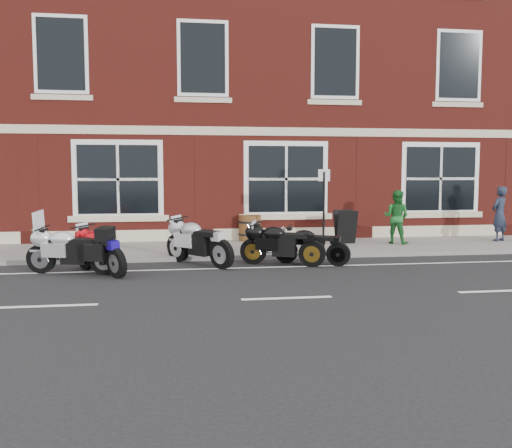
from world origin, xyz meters
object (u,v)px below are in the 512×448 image
object	(u,v)px
moto_sport_silver	(199,241)
pedestrian_left	(499,214)
barrel_planter	(250,228)
parking_sign	(324,204)
moto_sport_red	(100,249)
a_board_sign	(345,227)
moto_sport_black	(281,243)
moto_naked_black	(311,244)
moto_touring_silver	(70,248)
pedestrian_right	(396,217)

from	to	relation	value
moto_sport_silver	pedestrian_left	xyz separation A→B (m)	(9.07, 2.33, 0.36)
barrel_planter	parking_sign	xyz separation A→B (m)	(1.60, -2.52, 0.84)
moto_sport_red	a_board_sign	xyz separation A→B (m)	(6.52, 3.27, 0.07)
barrel_planter	moto_sport_red	bearing A→B (deg)	-131.99
moto_sport_black	moto_naked_black	size ratio (longest dim) A/B	1.15
parking_sign	moto_sport_silver	bearing A→B (deg)	-140.59
pedestrian_left	moto_naked_black	bearing A→B (deg)	-6.13
moto_sport_silver	barrel_planter	size ratio (longest dim) A/B	2.37
moto_sport_red	a_board_sign	distance (m)	7.30
moto_sport_red	moto_sport_silver	size ratio (longest dim) A/B	0.97
pedestrian_left	moto_sport_black	bearing A→B (deg)	-7.97
moto_touring_silver	pedestrian_left	xyz separation A→B (m)	(11.87, 3.11, 0.38)
a_board_sign	parking_sign	xyz separation A→B (m)	(-1.06, -1.50, 0.75)
moto_sport_black	pedestrian_left	world-z (taller)	pedestrian_left
pedestrian_left	barrel_planter	bearing A→B (deg)	-37.43
moto_sport_red	parking_sign	size ratio (longest dim) A/B	0.84
moto_sport_black	a_board_sign	size ratio (longest dim) A/B	1.98
moto_sport_black	moto_sport_silver	xyz separation A→B (m)	(-1.91, 0.35, 0.05)
moto_touring_silver	parking_sign	bearing A→B (deg)	-57.44
a_board_sign	pedestrian_right	bearing A→B (deg)	-15.38
moto_naked_black	moto_sport_black	bearing A→B (deg)	121.68
pedestrian_left	a_board_sign	size ratio (longest dim) A/B	1.69
moto_sport_red	pedestrian_left	bearing A→B (deg)	-18.62
moto_sport_black	moto_sport_silver	distance (m)	1.94
moto_naked_black	pedestrian_right	xyz separation A→B (m)	(3.16, 2.52, 0.42)
moto_sport_silver	pedestrian_left	bearing A→B (deg)	-24.04
moto_sport_red	moto_naked_black	world-z (taller)	moto_sport_red
moto_touring_silver	moto_sport_red	world-z (taller)	moto_touring_silver
moto_touring_silver	moto_sport_red	xyz separation A→B (m)	(0.63, -0.01, -0.02)
moto_sport_red	barrel_planter	size ratio (longest dim) A/B	2.30
moto_sport_silver	moto_naked_black	size ratio (longest dim) A/B	1.11
moto_touring_silver	pedestrian_right	distance (m)	9.10
pedestrian_right	barrel_planter	distance (m)	4.31
barrel_planter	pedestrian_right	bearing A→B (deg)	-17.48
moto_sport_red	a_board_sign	size ratio (longest dim) A/B	1.84
moto_sport_silver	moto_naked_black	bearing A→B (deg)	-45.21
pedestrian_left	barrel_planter	distance (m)	7.48
moto_sport_red	pedestrian_right	size ratio (longest dim) A/B	1.15
barrel_planter	parking_sign	size ratio (longest dim) A/B	0.36
parking_sign	a_board_sign	bearing A→B (deg)	77.66
pedestrian_left	parking_sign	distance (m)	5.95
moto_sport_black	barrel_planter	distance (m)	3.85
pedestrian_right	barrel_planter	size ratio (longest dim) A/B	1.99
moto_sport_silver	pedestrian_right	bearing A→B (deg)	-17.57
a_board_sign	barrel_planter	distance (m)	2.85
moto_sport_red	moto_naked_black	size ratio (longest dim) A/B	1.07
pedestrian_left	barrel_planter	world-z (taller)	pedestrian_left
parking_sign	moto_naked_black	bearing A→B (deg)	-94.31
moto_sport_red	parking_sign	xyz separation A→B (m)	(5.46, 1.77, 0.82)
moto_touring_silver	pedestrian_left	size ratio (longest dim) A/B	1.24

